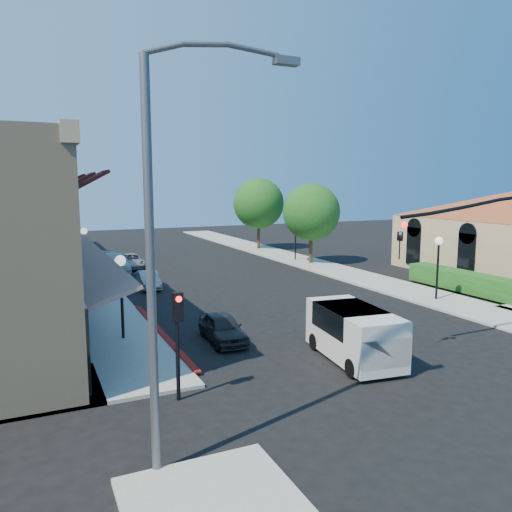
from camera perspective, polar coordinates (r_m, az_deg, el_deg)
name	(u,v)px	position (r m, az deg, el deg)	size (l,w,h in m)	color
ground	(420,375)	(18.25, 18.26, -12.78)	(120.00, 120.00, 0.00)	black
sidewalk_left	(76,269)	(39.98, -19.93, -1.42)	(3.50, 50.00, 0.12)	gray
sidewalk_right	(281,255)	(44.85, 2.92, 0.07)	(3.50, 50.00, 0.12)	gray
curb_red_strip	(162,336)	(21.90, -10.73, -8.95)	(0.25, 10.00, 0.06)	maroon
hedge	(464,292)	(32.39, 22.68, -3.84)	(1.40, 8.00, 1.10)	#194B15
street_tree_a	(311,212)	(40.12, 6.34, 5.00)	(4.56, 4.56, 6.48)	black
street_tree_b	(259,203)	(48.94, 0.29, 6.03)	(4.94, 4.94, 7.02)	black
signal_mast_arm	(511,242)	(22.56, 27.11, 1.40)	(8.01, 0.39, 6.00)	black
secondary_signal	(178,326)	(14.86, -8.93, -7.88)	(0.28, 0.42, 3.32)	black
cobra_streetlight	(166,238)	(10.75, -10.23, 1.99)	(3.60, 0.25, 9.31)	#595B5E
lamppost_left_near	(121,276)	(20.95, -15.19, -2.18)	(0.44, 0.44, 3.57)	black
lamppost_left_far	(84,240)	(34.71, -19.03, 1.69)	(0.44, 0.44, 3.57)	black
lamppost_right_near	(438,252)	(28.98, 20.13, 0.43)	(0.44, 0.44, 3.57)	black
lamppost_right_far	(296,229)	(41.80, 4.54, 3.15)	(0.44, 0.44, 3.57)	black
white_van	(354,331)	(18.67, 11.19, -8.41)	(2.39, 4.56, 1.94)	silver
parked_car_a	(222,328)	(20.69, -3.85, -8.18)	(1.36, 3.38, 1.15)	black
parked_car_b	(148,280)	(31.63, -12.23, -2.68)	(1.12, 3.22, 1.06)	#9C9EA1
parked_car_c	(114,263)	(38.21, -15.91, -0.73)	(1.90, 4.68, 1.36)	beige
parked_car_d	(130,261)	(39.57, -14.16, -0.55)	(1.82, 3.95, 1.10)	#9A9D9F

